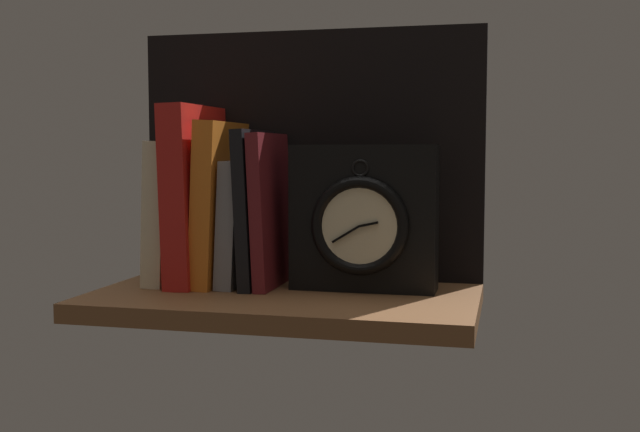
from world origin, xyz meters
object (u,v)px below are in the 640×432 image
at_px(framed_clock, 363,219).
at_px(book_red_requiem, 195,195).
at_px(book_black_skeptic, 256,208).
at_px(book_gray_chess, 240,223).
at_px(book_orange_pandolfini, 219,203).
at_px(book_maroon_dawkins, 271,210).
at_px(book_cream_twain, 172,212).

bearing_deg(framed_clock, book_red_requiem, 178.98).
bearing_deg(book_black_skeptic, book_red_requiem, 180.00).
height_order(book_gray_chess, framed_clock, framed_clock).
bearing_deg(book_black_skeptic, framed_clock, -1.62).
distance_m(book_orange_pandolfini, book_gray_chess, 0.04).
xyz_separation_m(book_black_skeptic, framed_clock, (0.15, -0.00, -0.01)).
relative_size(book_gray_chess, book_maroon_dawkins, 0.82).
xyz_separation_m(book_maroon_dawkins, framed_clock, (0.13, -0.00, -0.01)).
distance_m(book_maroon_dawkins, framed_clock, 0.13).
xyz_separation_m(book_cream_twain, book_orange_pandolfini, (0.07, 0.00, 0.01)).
height_order(book_cream_twain, book_orange_pandolfini, book_orange_pandolfini).
distance_m(book_cream_twain, book_black_skeptic, 0.13).
bearing_deg(book_gray_chess, book_cream_twain, 180.00).
relative_size(book_orange_pandolfini, book_gray_chess, 1.32).
relative_size(book_black_skeptic, framed_clock, 1.10).
height_order(book_cream_twain, framed_clock, book_cream_twain).
height_order(book_cream_twain, book_gray_chess, book_cream_twain).
relative_size(book_gray_chess, book_black_skeptic, 0.80).
xyz_separation_m(book_cream_twain, framed_clock, (0.28, -0.00, -0.00)).
height_order(book_cream_twain, book_red_requiem, book_red_requiem).
bearing_deg(book_cream_twain, book_black_skeptic, 0.00).
height_order(book_orange_pandolfini, framed_clock, book_orange_pandolfini).
xyz_separation_m(book_gray_chess, framed_clock, (0.18, -0.00, 0.01)).
bearing_deg(book_red_requiem, book_gray_chess, 0.00).
xyz_separation_m(book_orange_pandolfini, framed_clock, (0.21, -0.00, -0.02)).
bearing_deg(book_gray_chess, book_black_skeptic, 0.00).
height_order(book_orange_pandolfini, book_black_skeptic, book_orange_pandolfini).
relative_size(book_cream_twain, book_gray_chess, 1.16).
relative_size(book_cream_twain, framed_clock, 1.03).
bearing_deg(book_orange_pandolfini, book_black_skeptic, 0.00).
relative_size(book_black_skeptic, book_maroon_dawkins, 1.02).
distance_m(book_red_requiem, book_maroon_dawkins, 0.12).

